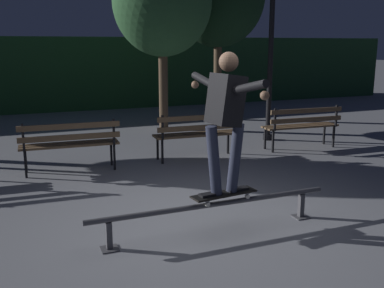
{
  "coord_description": "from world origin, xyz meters",
  "views": [
    {
      "loc": [
        -2.0,
        -4.59,
        2.08
      ],
      "look_at": [
        0.06,
        0.5,
        0.85
      ],
      "focal_mm": 41.89,
      "sensor_mm": 36.0,
      "label": 1
    }
  ],
  "objects_px": {
    "skateboard": "(224,194)",
    "tree_behind_benches": "(162,2)",
    "park_bench_right_center": "(198,131)",
    "park_bench_rightmost": "(303,123)",
    "skateboarder": "(226,112)",
    "lamp_post_right": "(272,25)",
    "park_bench_left_center": "(70,141)",
    "grind_rail": "(213,208)"
  },
  "relations": [
    {
      "from": "skateboard",
      "to": "tree_behind_benches",
      "type": "distance_m",
      "value": 6.86
    },
    {
      "from": "skateboard",
      "to": "park_bench_rightmost",
      "type": "relative_size",
      "value": 0.49
    },
    {
      "from": "skateboard",
      "to": "park_bench_right_center",
      "type": "xyz_separation_m",
      "value": [
        0.98,
        3.07,
        0.1
      ]
    },
    {
      "from": "park_bench_left_center",
      "to": "lamp_post_right",
      "type": "height_order",
      "value": "lamp_post_right"
    },
    {
      "from": "skateboard",
      "to": "tree_behind_benches",
      "type": "height_order",
      "value": "tree_behind_benches"
    },
    {
      "from": "grind_rail",
      "to": "park_bench_rightmost",
      "type": "relative_size",
      "value": 1.78
    },
    {
      "from": "tree_behind_benches",
      "to": "lamp_post_right",
      "type": "height_order",
      "value": "tree_behind_benches"
    },
    {
      "from": "park_bench_left_center",
      "to": "park_bench_rightmost",
      "type": "height_order",
      "value": "same"
    },
    {
      "from": "skateboarder",
      "to": "park_bench_rightmost",
      "type": "distance_m",
      "value": 4.55
    },
    {
      "from": "park_bench_left_center",
      "to": "park_bench_right_center",
      "type": "distance_m",
      "value": 2.28
    },
    {
      "from": "skateboard",
      "to": "park_bench_left_center",
      "type": "height_order",
      "value": "park_bench_left_center"
    },
    {
      "from": "skateboard",
      "to": "tree_behind_benches",
      "type": "bearing_deg",
      "value": 77.61
    },
    {
      "from": "tree_behind_benches",
      "to": "lamp_post_right",
      "type": "relative_size",
      "value": 1.12
    },
    {
      "from": "skateboard",
      "to": "park_bench_rightmost",
      "type": "xyz_separation_m",
      "value": [
        3.26,
        3.07,
        0.1
      ]
    },
    {
      "from": "park_bench_rightmost",
      "to": "lamp_post_right",
      "type": "xyz_separation_m",
      "value": [
        -0.16,
        1.04,
        1.94
      ]
    },
    {
      "from": "park_bench_right_center",
      "to": "tree_behind_benches",
      "type": "height_order",
      "value": "tree_behind_benches"
    },
    {
      "from": "skateboard",
      "to": "skateboarder",
      "type": "bearing_deg",
      "value": 7.34
    },
    {
      "from": "grind_rail",
      "to": "tree_behind_benches",
      "type": "xyz_separation_m",
      "value": [
        1.49,
        6.19,
        2.78
      ]
    },
    {
      "from": "grind_rail",
      "to": "park_bench_right_center",
      "type": "xyz_separation_m",
      "value": [
        1.11,
        3.07,
        0.26
      ]
    },
    {
      "from": "park_bench_right_center",
      "to": "park_bench_rightmost",
      "type": "relative_size",
      "value": 1.0
    },
    {
      "from": "grind_rail",
      "to": "park_bench_right_center",
      "type": "distance_m",
      "value": 3.28
    },
    {
      "from": "park_bench_right_center",
      "to": "lamp_post_right",
      "type": "distance_m",
      "value": 3.05
    },
    {
      "from": "lamp_post_right",
      "to": "tree_behind_benches",
      "type": "bearing_deg",
      "value": 129.76
    },
    {
      "from": "skateboarder",
      "to": "park_bench_right_center",
      "type": "relative_size",
      "value": 0.96
    },
    {
      "from": "grind_rail",
      "to": "park_bench_left_center",
      "type": "xyz_separation_m",
      "value": [
        -1.17,
        3.07,
        0.26
      ]
    },
    {
      "from": "tree_behind_benches",
      "to": "lamp_post_right",
      "type": "bearing_deg",
      "value": -50.24
    },
    {
      "from": "park_bench_right_center",
      "to": "skateboard",
      "type": "bearing_deg",
      "value": -107.65
    },
    {
      "from": "grind_rail",
      "to": "lamp_post_right",
      "type": "height_order",
      "value": "lamp_post_right"
    },
    {
      "from": "park_bench_rightmost",
      "to": "tree_behind_benches",
      "type": "height_order",
      "value": "tree_behind_benches"
    },
    {
      "from": "park_bench_left_center",
      "to": "park_bench_rightmost",
      "type": "relative_size",
      "value": 1.0
    },
    {
      "from": "grind_rail",
      "to": "lamp_post_right",
      "type": "xyz_separation_m",
      "value": [
        3.22,
        4.11,
        2.2
      ]
    },
    {
      "from": "skateboard",
      "to": "lamp_post_right",
      "type": "bearing_deg",
      "value": 53.05
    },
    {
      "from": "park_bench_rightmost",
      "to": "park_bench_left_center",
      "type": "bearing_deg",
      "value": 180.0
    },
    {
      "from": "skateboard",
      "to": "park_bench_right_center",
      "type": "height_order",
      "value": "park_bench_right_center"
    },
    {
      "from": "grind_rail",
      "to": "tree_behind_benches",
      "type": "relative_size",
      "value": 0.66
    },
    {
      "from": "grind_rail",
      "to": "park_bench_rightmost",
      "type": "xyz_separation_m",
      "value": [
        3.39,
        3.07,
        0.26
      ]
    },
    {
      "from": "skateboard",
      "to": "park_bench_left_center",
      "type": "xyz_separation_m",
      "value": [
        -1.3,
        3.07,
        0.1
      ]
    },
    {
      "from": "skateboard",
      "to": "skateboarder",
      "type": "xyz_separation_m",
      "value": [
        0.0,
        0.0,
        0.94
      ]
    },
    {
      "from": "park_bench_right_center",
      "to": "skateboarder",
      "type": "bearing_deg",
      "value": -107.61
    },
    {
      "from": "skateboard",
      "to": "park_bench_left_center",
      "type": "relative_size",
      "value": 0.49
    },
    {
      "from": "skateboard",
      "to": "skateboarder",
      "type": "distance_m",
      "value": 0.94
    },
    {
      "from": "grind_rail",
      "to": "skateboarder",
      "type": "bearing_deg",
      "value": 0.16
    }
  ]
}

